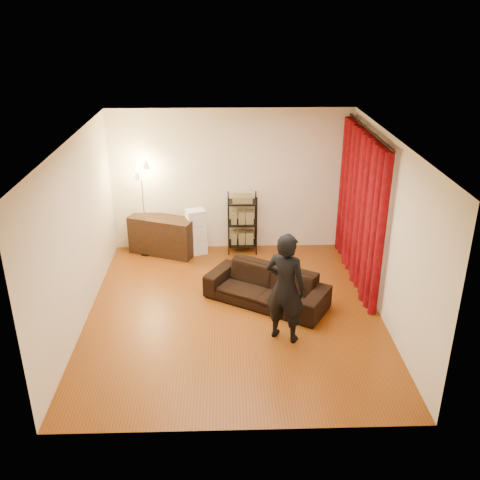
{
  "coord_description": "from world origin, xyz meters",
  "views": [
    {
      "loc": [
        -0.13,
        -7.13,
        4.39
      ],
      "look_at": [
        0.1,
        0.3,
        1.1
      ],
      "focal_mm": 40.0,
      "sensor_mm": 36.0,
      "label": 1
    }
  ],
  "objects_px": {
    "person": "(285,288)",
    "wire_shelf": "(242,223)",
    "sofa": "(266,287)",
    "floor_lamp": "(144,210)",
    "storage_boxes": "(196,232)",
    "media_cabinet": "(163,236)"
  },
  "relations": [
    {
      "from": "person",
      "to": "wire_shelf",
      "type": "bearing_deg",
      "value": -52.0
    },
    {
      "from": "sofa",
      "to": "wire_shelf",
      "type": "bearing_deg",
      "value": 130.39
    },
    {
      "from": "media_cabinet",
      "to": "floor_lamp",
      "type": "distance_m",
      "value": 0.62
    },
    {
      "from": "wire_shelf",
      "to": "media_cabinet",
      "type": "bearing_deg",
      "value": -157.75
    },
    {
      "from": "storage_boxes",
      "to": "floor_lamp",
      "type": "bearing_deg",
      "value": 179.24
    },
    {
      "from": "person",
      "to": "floor_lamp",
      "type": "distance_m",
      "value": 3.71
    },
    {
      "from": "floor_lamp",
      "to": "wire_shelf",
      "type": "bearing_deg",
      "value": 2.25
    },
    {
      "from": "sofa",
      "to": "wire_shelf",
      "type": "distance_m",
      "value": 2.03
    },
    {
      "from": "storage_boxes",
      "to": "wire_shelf",
      "type": "relative_size",
      "value": 0.77
    },
    {
      "from": "sofa",
      "to": "floor_lamp",
      "type": "height_order",
      "value": "floor_lamp"
    },
    {
      "from": "storage_boxes",
      "to": "floor_lamp",
      "type": "xyz_separation_m",
      "value": [
        -0.96,
        0.01,
        0.45
      ]
    },
    {
      "from": "person",
      "to": "floor_lamp",
      "type": "bearing_deg",
      "value": -22.65
    },
    {
      "from": "person",
      "to": "media_cabinet",
      "type": "xyz_separation_m",
      "value": [
        -2.01,
        2.92,
        -0.45
      ]
    },
    {
      "from": "person",
      "to": "wire_shelf",
      "type": "height_order",
      "value": "person"
    },
    {
      "from": "person",
      "to": "storage_boxes",
      "type": "bearing_deg",
      "value": -36.02
    },
    {
      "from": "storage_boxes",
      "to": "floor_lamp",
      "type": "height_order",
      "value": "floor_lamp"
    },
    {
      "from": "sofa",
      "to": "person",
      "type": "height_order",
      "value": "person"
    },
    {
      "from": "wire_shelf",
      "to": "floor_lamp",
      "type": "relative_size",
      "value": 0.65
    },
    {
      "from": "sofa",
      "to": "person",
      "type": "distance_m",
      "value": 1.13
    },
    {
      "from": "floor_lamp",
      "to": "media_cabinet",
      "type": "bearing_deg",
      "value": 3.98
    },
    {
      "from": "wire_shelf",
      "to": "floor_lamp",
      "type": "xyz_separation_m",
      "value": [
        -1.83,
        -0.07,
        0.31
      ]
    },
    {
      "from": "wire_shelf",
      "to": "floor_lamp",
      "type": "height_order",
      "value": "floor_lamp"
    }
  ]
}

